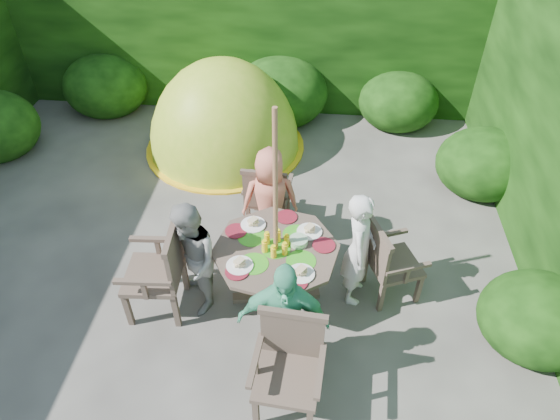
# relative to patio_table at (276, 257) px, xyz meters

# --- Properties ---
(ground) EXTENTS (60.00, 60.00, 0.00)m
(ground) POSITION_rel_patio_table_xyz_m (-0.92, 0.33, -0.60)
(ground) COLOR #423F3B
(ground) RESTS_ON ground
(hedge_enclosure) EXTENTS (9.00, 9.00, 2.50)m
(hedge_enclosure) POSITION_rel_patio_table_xyz_m (-0.92, 1.67, 0.65)
(hedge_enclosure) COLOR black
(hedge_enclosure) RESTS_ON ground
(patio_table) EXTENTS (1.43, 1.43, 0.86)m
(patio_table) POSITION_rel_patio_table_xyz_m (0.00, 0.00, 0.00)
(patio_table) COLOR #3F3229
(patio_table) RESTS_ON ground
(parasol_pole) EXTENTS (0.05, 0.05, 2.20)m
(parasol_pole) POSITION_rel_patio_table_xyz_m (-0.00, -0.00, 0.50)
(parasol_pole) COLOR brown
(parasol_pole) RESTS_ON ground
(garden_chair_right) EXTENTS (0.63, 0.66, 0.88)m
(garden_chair_right) POSITION_rel_patio_table_xyz_m (1.08, 0.18, -0.13)
(garden_chair_right) COLOR #3F3229
(garden_chair_right) RESTS_ON ground
(garden_chair_left) EXTENTS (0.57, 0.63, 1.00)m
(garden_chair_left) POSITION_rel_patio_table_xyz_m (-1.08, -0.21, -0.07)
(garden_chair_left) COLOR #3F3229
(garden_chair_left) RESTS_ON ground
(garden_chair_back) EXTENTS (0.55, 0.50, 0.86)m
(garden_chair_back) POSITION_rel_patio_table_xyz_m (-0.22, 1.08, -0.14)
(garden_chair_back) COLOR #3F3229
(garden_chair_back) RESTS_ON ground
(garden_chair_front) EXTENTS (0.60, 0.54, 0.93)m
(garden_chair_front) POSITION_rel_patio_table_xyz_m (0.21, -1.08, -0.10)
(garden_chair_front) COLOR #3F3229
(garden_chair_front) RESTS_ON ground
(child_right) EXTENTS (0.35, 0.50, 1.28)m
(child_right) POSITION_rel_patio_table_xyz_m (0.78, 0.14, 0.04)
(child_right) COLOR silver
(child_right) RESTS_ON ground
(child_left) EXTENTS (0.70, 0.76, 1.25)m
(child_left) POSITION_rel_patio_table_xyz_m (-0.79, -0.15, 0.02)
(child_left) COLOR gray
(child_left) RESTS_ON ground
(child_back) EXTENTS (0.68, 0.51, 1.27)m
(child_back) POSITION_rel_patio_table_xyz_m (-0.15, 0.79, 0.03)
(child_back) COLOR #D46F57
(child_back) RESTS_ON ground
(child_front) EXTENTS (0.78, 0.34, 1.31)m
(child_front) POSITION_rel_patio_table_xyz_m (0.14, -0.79, 0.05)
(child_front) COLOR #4FB88D
(child_front) RESTS_ON ground
(dome_tent) EXTENTS (2.28, 2.28, 2.61)m
(dome_tent) POSITION_rel_patio_table_xyz_m (-1.03, 2.72, -0.60)
(dome_tent) COLOR #94BD24
(dome_tent) RESTS_ON ground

